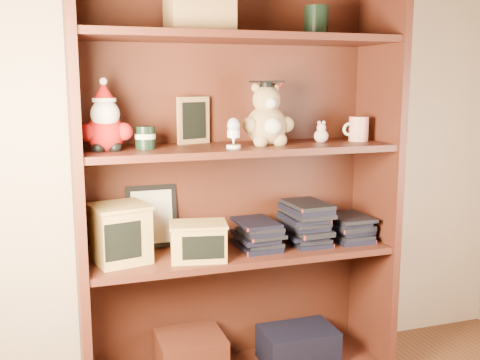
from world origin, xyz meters
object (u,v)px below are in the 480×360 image
Objects in this scene: bookcase at (235,188)px; teacher_mug at (358,129)px; grad_teddy_bear at (267,120)px; treats_box at (120,233)px.

bookcase is 14.69× the size of teacher_mug.
grad_teddy_bear is at bearing -28.65° from bookcase.
grad_teddy_bear is (0.11, -0.06, 0.26)m from bookcase.
bookcase is 7.04× the size of treats_box.
bookcase reaches higher than grad_teddy_bear.
teacher_mug is 1.00m from treats_box.
bookcase is at bearing 151.35° from grad_teddy_bear.
grad_teddy_bear is 0.67m from treats_box.
grad_teddy_bear reaches higher than teacher_mug.
bookcase is 0.47m from treats_box.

